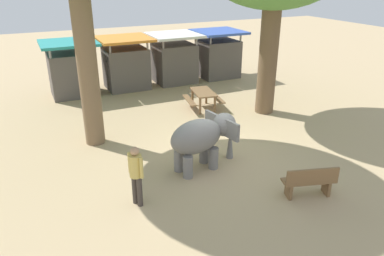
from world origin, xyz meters
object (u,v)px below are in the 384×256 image
at_px(market_stall_blue, 218,56).
at_px(wooden_bench, 310,181).
at_px(market_stall_teal, 72,71).
at_px(market_stall_orange, 126,66).
at_px(person_handler, 136,172).
at_px(elephant, 203,137).
at_px(market_stall_white, 174,61).
at_px(picnic_table_near, 203,96).

bearing_deg(market_stall_blue, wooden_bench, -107.25).
relative_size(market_stall_teal, market_stall_orange, 1.00).
distance_m(person_handler, market_stall_orange, 10.29).
height_order(elephant, person_handler, person_handler).
height_order(market_stall_orange, market_stall_white, same).
distance_m(elephant, market_stall_blue, 10.46).
relative_size(wooden_bench, market_stall_teal, 0.58).
bearing_deg(picnic_table_near, market_stall_orange, -144.38).
distance_m(person_handler, market_stall_white, 11.22).
bearing_deg(elephant, person_handler, -166.79).
bearing_deg(market_stall_teal, market_stall_blue, 0.00).
xyz_separation_m(elephant, market_stall_orange, (0.20, 8.95, 0.13)).
relative_size(market_stall_teal, market_stall_blue, 1.00).
height_order(person_handler, picnic_table_near, person_handler).
relative_size(picnic_table_near, market_stall_teal, 0.69).
relative_size(picnic_table_near, market_stall_white, 0.69).
bearing_deg(person_handler, wooden_bench, -45.40).
height_order(market_stall_orange, market_stall_blue, same).
distance_m(picnic_table_near, market_stall_white, 4.44).
relative_size(market_stall_white, market_stall_blue, 1.00).
relative_size(elephant, market_stall_teal, 0.92).
bearing_deg(wooden_bench, market_stall_teal, 126.55).
bearing_deg(market_stall_teal, market_stall_white, 0.00).
height_order(market_stall_teal, market_stall_white, same).
distance_m(wooden_bench, market_stall_teal, 12.31).
distance_m(elephant, market_stall_teal, 9.27).
height_order(wooden_bench, market_stall_orange, market_stall_orange).
bearing_deg(picnic_table_near, person_handler, -30.06).
height_order(market_stall_teal, market_stall_blue, same).
height_order(person_handler, market_stall_blue, market_stall_blue).
relative_size(person_handler, market_stall_white, 0.64).
distance_m(elephant, person_handler, 2.56).
distance_m(picnic_table_near, market_stall_blue, 5.38).
bearing_deg(elephant, market_stall_white, 62.45).
distance_m(elephant, market_stall_white, 9.38).
distance_m(market_stall_teal, market_stall_orange, 2.60).
distance_m(market_stall_orange, market_stall_blue, 5.20).
bearing_deg(market_stall_teal, picnic_table_near, -42.83).
bearing_deg(elephant, market_stall_teal, 94.82).
height_order(wooden_bench, picnic_table_near, wooden_bench).
xyz_separation_m(wooden_bench, market_stall_orange, (-1.62, 11.54, 0.67)).
relative_size(wooden_bench, market_stall_orange, 0.58).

